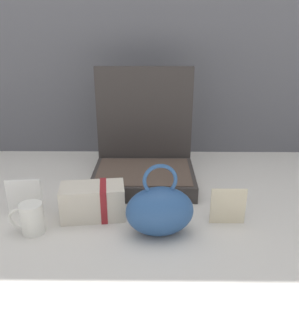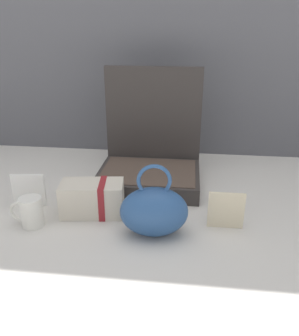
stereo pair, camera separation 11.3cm
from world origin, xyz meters
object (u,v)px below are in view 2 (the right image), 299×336
cream_toiletry_bag (93,198)px  teal_pouch_handbag (154,211)px  coffee_mug (31,212)px  poster_card_right (29,190)px  open_suitcase (150,157)px  info_card_left (226,210)px

cream_toiletry_bag → teal_pouch_handbag: bearing=-25.2°
teal_pouch_handbag → coffee_mug: teal_pouch_handbag is taller
teal_pouch_handbag → coffee_mug: size_ratio=2.13×
coffee_mug → poster_card_right: size_ratio=0.90×
open_suitcase → poster_card_right: bearing=-145.9°
teal_pouch_handbag → cream_toiletry_bag: (-0.21, 0.10, -0.02)m
info_card_left → poster_card_right: 0.66m
poster_card_right → coffee_mug: bearing=-69.8°
cream_toiletry_bag → coffee_mug: (-0.17, -0.10, -0.01)m
teal_pouch_handbag → info_card_left: (0.22, 0.06, -0.02)m
open_suitcase → cream_toiletry_bag: 0.33m
cream_toiletry_bag → poster_card_right: (-0.24, 0.03, 0.00)m
info_card_left → cream_toiletry_bag: bearing=175.0°
coffee_mug → poster_card_right: bearing=116.7°
info_card_left → poster_card_right: (-0.66, 0.06, -0.00)m
teal_pouch_handbag → info_card_left: bearing=16.4°
teal_pouch_handbag → poster_card_right: (-0.45, 0.13, -0.02)m
open_suitcase → poster_card_right: size_ratio=3.68×
coffee_mug → info_card_left: (0.60, 0.06, 0.01)m
open_suitcase → poster_card_right: (-0.39, -0.26, -0.04)m
teal_pouch_handbag → coffee_mug: 0.39m
teal_pouch_handbag → cream_toiletry_bag: bearing=154.8°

